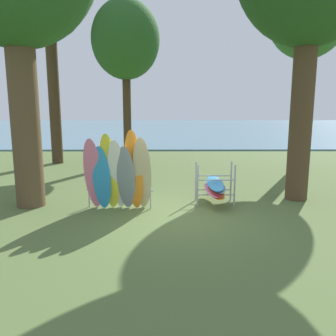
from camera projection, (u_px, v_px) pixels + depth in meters
The scene contains 7 objects.
ground_plane at pixel (178, 218), 9.45m from camera, with size 80.00×80.00×0.00m, color #566B38.
lake_water at pixel (169, 129), 39.96m from camera, with size 80.00×36.00×0.10m, color slate.
tree_mid_behind at pixel (308, 13), 15.22m from camera, with size 3.55×3.55×8.97m.
tree_far_left_back at pixel (49, 1), 16.54m from camera, with size 3.37×3.37×9.87m.
tree_far_right_back at pixel (126, 41), 16.85m from camera, with size 3.26×3.26×7.87m.
leaning_board_pile at pixel (118, 175), 9.92m from camera, with size 1.98×0.81×2.34m.
board_storage_rack at pixel (215, 187), 10.75m from camera, with size 1.15×2.13×1.25m.
Camera 1 is at (-0.32, -9.04, 3.07)m, focal length 37.78 mm.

